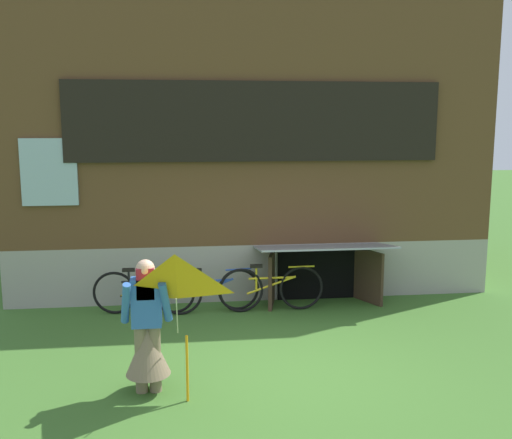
{
  "coord_description": "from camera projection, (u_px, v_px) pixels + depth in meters",
  "views": [
    {
      "loc": [
        -1.2,
        -6.97,
        3.11
      ],
      "look_at": [
        -0.23,
        1.04,
        1.78
      ],
      "focal_mm": 41.31,
      "sensor_mm": 36.0,
      "label": 1
    }
  ],
  "objects": [
    {
      "name": "kite",
      "position": [
        175.0,
        294.0,
        6.19
      ],
      "size": [
        0.95,
        0.9,
        1.67
      ],
      "color": "orange",
      "rests_on": "ground_plane"
    },
    {
      "name": "log_house",
      "position": [
        243.0,
        143.0,
        12.19
      ],
      "size": [
        8.58,
        5.64,
        5.37
      ],
      "color": "#9E998E",
      "rests_on": "ground_plane"
    },
    {
      "name": "person",
      "position": [
        147.0,
        337.0,
        6.78
      ],
      "size": [
        0.61,
        0.52,
        1.58
      ],
      "rotation": [
        0.0,
        0.0,
        0.04
      ],
      "color": "#7F6B51",
      "rests_on": "ground_plane"
    },
    {
      "name": "ground_plane",
      "position": [
        284.0,
        370.0,
        7.48
      ],
      "size": [
        60.0,
        60.0,
        0.0
      ],
      "primitive_type": "plane",
      "color": "#3D6B28"
    },
    {
      "name": "bicycle_black",
      "position": [
        144.0,
        292.0,
        9.65
      ],
      "size": [
        1.68,
        0.2,
        0.77
      ],
      "rotation": [
        0.0,
        0.0,
        -0.1
      ],
      "color": "black",
      "rests_on": "ground_plane"
    },
    {
      "name": "bicycle_yellow",
      "position": [
        271.0,
        288.0,
        9.79
      ],
      "size": [
        1.76,
        0.09,
        0.8
      ],
      "rotation": [
        0.0,
        0.0,
        0.02
      ],
      "color": "black",
      "rests_on": "ground_plane"
    },
    {
      "name": "bicycle_blue",
      "position": [
        210.0,
        291.0,
        9.71
      ],
      "size": [
        1.66,
        0.29,
        0.76
      ],
      "rotation": [
        0.0,
        0.0,
        0.15
      ],
      "color": "black",
      "rests_on": "ground_plane"
    }
  ]
}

